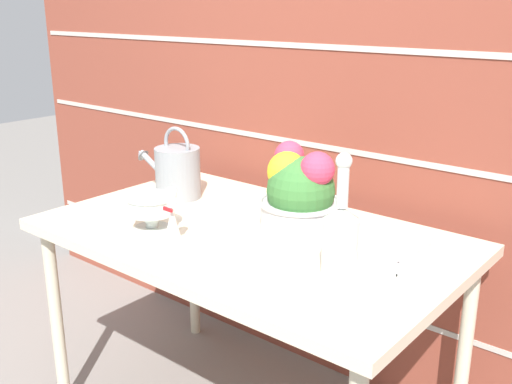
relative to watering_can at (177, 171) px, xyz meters
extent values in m
cube|color=brown|center=(0.43, 0.42, 0.26)|extent=(3.60, 0.08, 2.20)
cube|color=#B7B2A8|center=(0.43, 0.38, -0.50)|extent=(3.53, 0.00, 0.02)
cube|color=#B7B2A8|center=(0.43, 0.38, 0.08)|extent=(3.53, 0.00, 0.02)
cube|color=#B7B2A8|center=(0.43, 0.38, 0.44)|extent=(3.53, 0.00, 0.02)
cube|color=beige|center=(0.43, -0.10, -0.12)|extent=(1.33, 0.80, 0.04)
cylinder|color=beige|center=(-0.18, -0.44, -0.49)|extent=(0.04, 0.04, 0.70)
cylinder|color=beige|center=(-0.18, 0.24, -0.49)|extent=(0.04, 0.04, 0.70)
cylinder|color=beige|center=(1.03, 0.24, -0.49)|extent=(0.04, 0.04, 0.70)
cylinder|color=gray|center=(0.00, 0.00, -0.01)|extent=(0.17, 0.17, 0.19)
cylinder|color=gray|center=(-0.13, 0.00, 0.00)|extent=(0.14, 0.02, 0.09)
cone|color=gray|center=(-0.20, 0.00, 0.04)|extent=(0.05, 0.05, 0.06)
torus|color=gray|center=(0.00, 0.00, 0.10)|extent=(0.13, 0.01, 0.13)
cylinder|color=silver|center=(0.19, -0.29, -0.09)|extent=(0.11, 0.11, 0.01)
cylinder|color=silver|center=(0.19, -0.29, -0.06)|extent=(0.04, 0.04, 0.05)
sphere|color=silver|center=(0.19, -0.29, -0.06)|extent=(0.05, 0.05, 0.05)
cylinder|color=silver|center=(0.19, -0.29, -0.02)|extent=(0.15, 0.15, 0.05)
torus|color=silver|center=(0.19, -0.29, 0.01)|extent=(0.16, 0.16, 0.01)
cylinder|color=#BCBCC1|center=(0.55, 0.01, -0.05)|extent=(0.25, 0.25, 0.09)
torus|color=#BCBCC1|center=(0.55, 0.01, -0.01)|extent=(0.27, 0.27, 0.01)
sphere|color=#387033|center=(0.55, 0.01, 0.03)|extent=(0.21, 0.21, 0.21)
sphere|color=yellow|center=(0.50, 0.00, 0.09)|extent=(0.13, 0.13, 0.13)
sphere|color=#E03856|center=(0.48, 0.04, 0.13)|extent=(0.10, 0.10, 0.10)
sphere|color=#E03856|center=(0.61, 0.00, 0.11)|extent=(0.11, 0.11, 0.11)
cylinder|color=silver|center=(0.82, -0.20, -0.02)|extent=(0.09, 0.09, 0.16)
cone|color=silver|center=(0.82, -0.20, 0.08)|extent=(0.09, 0.09, 0.03)
cylinder|color=silver|center=(0.82, -0.20, 0.15)|extent=(0.03, 0.03, 0.11)
sphere|color=silver|center=(0.82, -0.20, 0.21)|extent=(0.04, 0.04, 0.04)
cone|color=white|center=(0.34, -0.34, -0.04)|extent=(0.06, 0.06, 0.13)
cylinder|color=white|center=(0.34, -0.34, 0.05)|extent=(0.03, 0.03, 0.04)
sphere|color=white|center=(0.34, -0.34, 0.07)|extent=(0.03, 0.03, 0.03)
cube|color=red|center=(0.34, -0.36, 0.02)|extent=(0.03, 0.01, 0.01)
cube|color=#B7B7BC|center=(0.83, 0.00, -0.09)|extent=(0.23, 0.22, 0.01)
cube|color=#B7B7BC|center=(0.83, -0.11, -0.08)|extent=(0.23, 0.01, 0.04)
cube|color=#B7B7BC|center=(0.83, 0.11, -0.08)|extent=(0.23, 0.01, 0.04)
cube|color=#B7B7BC|center=(0.71, 0.00, -0.08)|extent=(0.01, 0.22, 0.04)
cube|color=#B7B7BC|center=(0.95, 0.00, -0.08)|extent=(0.01, 0.22, 0.04)
camera|label=1|loc=(1.57, -1.45, 0.59)|focal=42.00mm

